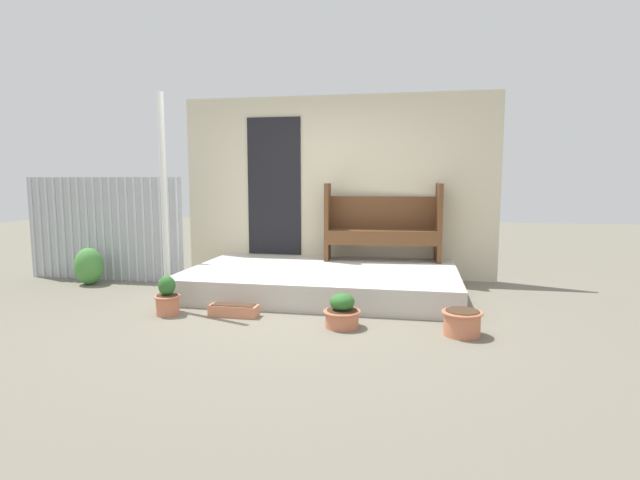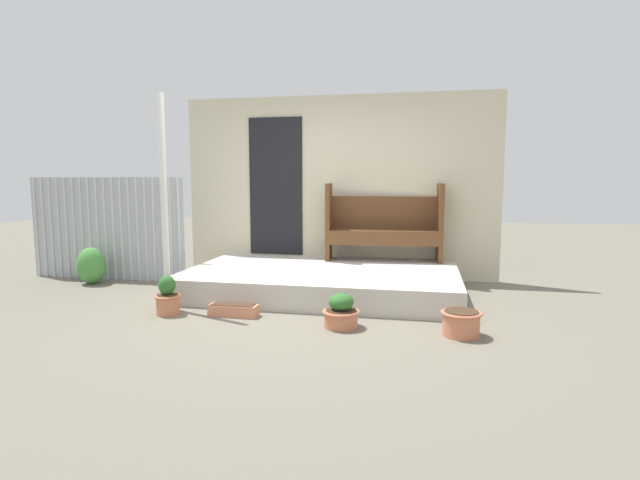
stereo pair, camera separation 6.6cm
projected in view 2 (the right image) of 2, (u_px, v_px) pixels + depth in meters
name	position (u px, v px, depth m)	size (l,w,h in m)	color
ground_plane	(291.00, 313.00, 5.33)	(24.00, 24.00, 0.00)	#706B5B
porch_slab	(323.00, 280.00, 6.29)	(3.33, 2.08, 0.30)	beige
house_wall	(335.00, 187.00, 7.20)	(4.53, 0.08, 2.60)	beige
fence_corrugated	(106.00, 229.00, 7.03)	(2.37, 0.05, 1.45)	#ADB2B7
support_post	(165.00, 203.00, 5.35)	(0.07, 0.07, 2.33)	white
bench	(384.00, 223.00, 6.88)	(1.60, 0.52, 1.06)	brown
flower_pot_left	(167.00, 297.00, 5.25)	(0.27, 0.27, 0.42)	#C67251
flower_pot_middle	(341.00, 313.00, 4.80)	(0.36, 0.36, 0.33)	#C67251
flower_pot_right	(461.00, 322.00, 4.54)	(0.37, 0.37, 0.24)	#C67251
planter_box_rect	(233.00, 310.00, 5.21)	(0.51, 0.17, 0.13)	tan
shrub_by_fence	(91.00, 266.00, 6.77)	(0.38, 0.34, 0.50)	#478C3D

